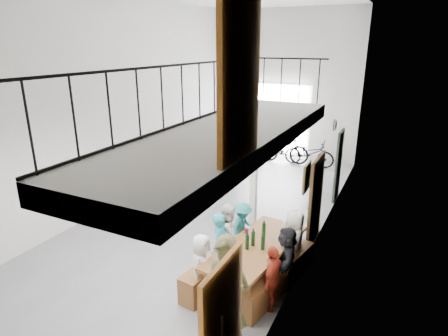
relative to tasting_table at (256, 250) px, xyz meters
The scene contains 24 objects.
floor 3.20m from the tasting_table, 132.37° to the left, with size 12.00×12.00×0.00m, color slate.
room_walls 4.23m from the tasting_table, 132.37° to the left, with size 12.00×12.00×12.00m.
gateway_portal 8.65m from the tasting_table, 106.90° to the left, with size 2.80×0.08×2.80m, color white.
right_wall_decor 1.27m from the tasting_table, 36.70° to the left, with size 0.07×8.28×5.07m.
balcony 2.40m from the tasting_table, 98.93° to the right, with size 1.52×5.62×4.00m.
tasting_table is the anchor object (origin of this frame).
bench_inner 0.79m from the tasting_table, behind, with size 0.36×2.22×0.51m, color brown.
bench_wall 0.65m from the tasting_table, ahead, with size 0.29×2.23×0.51m, color brown.
tableware 0.25m from the tasting_table, 140.59° to the right, with size 0.66×1.69×0.35m.
side_bench 5.63m from the tasting_table, 145.14° to the left, with size 0.37×1.71×0.48m, color brown.
oak_barrel 7.18m from the tasting_table, 126.74° to the left, with size 0.61×0.61×0.89m.
serving_counter 8.85m from the tasting_table, 115.85° to the left, with size 2.01×0.56×1.06m, color #3C2712.
counter_bottles 8.87m from the tasting_table, 115.79° to the left, with size 1.74×0.36×0.28m.
guest_left_a 1.05m from the tasting_table, 133.19° to the right, with size 0.58×0.38×1.19m, color silver.
guest_left_b 0.69m from the tasting_table, behind, with size 0.48×0.31×1.31m, color teal.
guest_left_c 0.86m from the tasting_table, 149.77° to the left, with size 0.63×0.49×1.29m, color silver.
guest_left_d 1.18m from the tasting_table, 125.23° to the left, with size 0.72×0.41×1.11m, color teal.
guest_right_a 0.74m from the tasting_table, 46.57° to the right, with size 0.69×0.29×1.17m, color #A42E1C.
guest_right_b 0.56m from the tasting_table, 17.53° to the left, with size 1.11×0.35×1.19m, color black.
guest_right_c 0.87m from the tasting_table, 54.45° to the left, with size 0.63×0.41×1.29m, color silver.
host_standing 1.79m from the tasting_table, 82.30° to the right, with size 0.68×0.45×1.88m, color #4A4A29.
potted_plant 3.22m from the tasting_table, 83.80° to the left, with size 0.39×0.33×0.43m, color #1D5223.
bicycle_near 7.53m from the tasting_table, 96.52° to the left, with size 0.63×1.81×0.95m, color black.
bicycle_far 7.62m from the tasting_table, 103.57° to the left, with size 0.52×1.85×1.11m, color black.
Camera 1 is at (4.20, -7.93, 4.26)m, focal length 30.00 mm.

